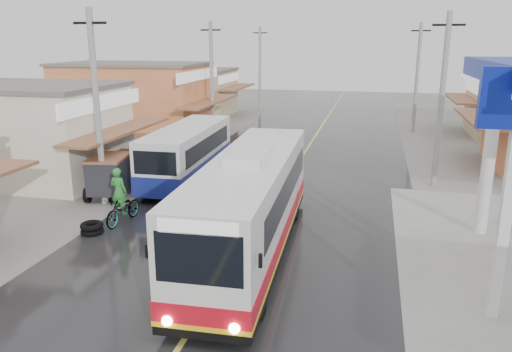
# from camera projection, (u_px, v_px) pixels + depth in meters

# --- Properties ---
(ground) EXTENTS (120.00, 120.00, 0.00)m
(ground) POSITION_uv_depth(u_px,v_px,m) (180.00, 346.00, 11.39)
(ground) COLOR slate
(ground) RESTS_ON ground
(road) EXTENTS (12.00, 90.00, 0.02)m
(road) POSITION_uv_depth(u_px,v_px,m) (289.00, 177.00, 25.47)
(road) COLOR black
(road) RESTS_ON ground
(centre_line) EXTENTS (0.15, 90.00, 0.01)m
(centre_line) POSITION_uv_depth(u_px,v_px,m) (289.00, 176.00, 25.46)
(centre_line) COLOR #D8CC4C
(centre_line) RESTS_ON road
(shopfronts_left) EXTENTS (11.00, 44.00, 5.20)m
(shopfronts_left) POSITION_uv_depth(u_px,v_px,m) (92.00, 152.00, 31.16)
(shopfronts_left) COLOR tan
(shopfronts_left) RESTS_ON ground
(utility_poles_left) EXTENTS (1.60, 50.00, 8.00)m
(utility_poles_left) POSITION_uv_depth(u_px,v_px,m) (169.00, 165.00, 27.96)
(utility_poles_left) COLOR gray
(utility_poles_left) RESTS_ON ground
(utility_poles_right) EXTENTS (1.60, 36.00, 8.00)m
(utility_poles_right) POSITION_uv_depth(u_px,v_px,m) (433.00, 186.00, 23.93)
(utility_poles_right) COLOR gray
(utility_poles_right) RESTS_ON ground
(coach_bus) EXTENTS (2.88, 11.15, 3.46)m
(coach_bus) POSITION_uv_depth(u_px,v_px,m) (251.00, 204.00, 15.98)
(coach_bus) COLOR silver
(coach_bus) RESTS_ON road
(second_bus) EXTENTS (2.44, 8.19, 2.70)m
(second_bus) POSITION_uv_depth(u_px,v_px,m) (188.00, 153.00, 24.23)
(second_bus) COLOR silver
(second_bus) RESTS_ON road
(cyclist) EXTENTS (0.96, 2.13, 2.22)m
(cyclist) POSITION_uv_depth(u_px,v_px,m) (122.00, 205.00, 18.86)
(cyclist) COLOR black
(cyclist) RESTS_ON ground
(tricycle_near) EXTENTS (2.00, 2.49, 1.87)m
(tricycle_near) POSITION_uv_depth(u_px,v_px,m) (110.00, 174.00, 21.89)
(tricycle_near) COLOR #26262D
(tricycle_near) RESTS_ON ground
(tricycle_far) EXTENTS (1.57, 1.97, 1.50)m
(tricycle_far) POSITION_uv_depth(u_px,v_px,m) (127.00, 165.00, 24.26)
(tricycle_far) COLOR #26262D
(tricycle_far) RESTS_ON ground
(tyre_stack) EXTENTS (0.83, 0.83, 0.42)m
(tyre_stack) POSITION_uv_depth(u_px,v_px,m) (92.00, 228.00, 17.95)
(tyre_stack) COLOR black
(tyre_stack) RESTS_ON ground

